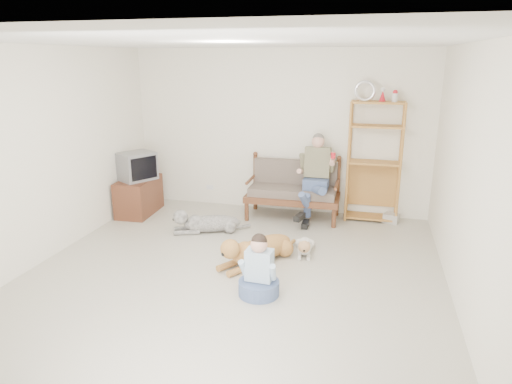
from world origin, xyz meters
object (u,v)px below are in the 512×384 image
(golden_retriever, at_px, (256,250))
(etagere, at_px, (374,161))
(loveseat, at_px, (294,188))
(tv_stand, at_px, (139,196))

(golden_retriever, bearing_deg, etagere, 89.05)
(loveseat, height_order, etagere, etagere)
(loveseat, distance_m, etagere, 1.35)
(tv_stand, xyz_separation_m, golden_retriever, (2.41, -1.41, -0.13))
(loveseat, relative_size, etagere, 0.68)
(etagere, height_order, tv_stand, etagere)
(loveseat, xyz_separation_m, tv_stand, (-2.56, -0.47, -0.19))
(etagere, xyz_separation_m, tv_stand, (-3.81, -0.63, -0.68))
(golden_retriever, bearing_deg, tv_stand, -176.85)
(tv_stand, distance_m, golden_retriever, 2.79)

